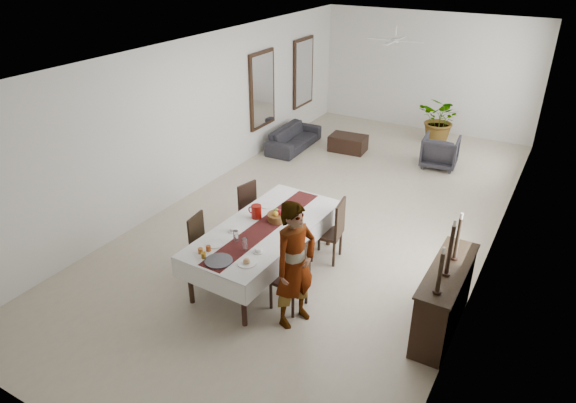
{
  "coord_description": "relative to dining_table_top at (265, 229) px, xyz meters",
  "views": [
    {
      "loc": [
        3.73,
        -8.17,
        4.87
      ],
      "look_at": [
        0.02,
        -1.71,
        1.05
      ],
      "focal_mm": 32.0,
      "sensor_mm": 36.0,
      "label": 1
    }
  ],
  "objects": [
    {
      "name": "chair_right_far_back",
      "position": [
        0.9,
        0.87,
        0.01
      ],
      "size": [
        0.11,
        0.47,
        0.6
      ],
      "primitive_type": "cube",
      "rotation": [
        0.0,
        0.0,
        1.71
      ],
      "color": "black",
      "rests_on": "chair_right_far_seat"
    },
    {
      "name": "wall_right",
      "position": [
        3.07,
        2.29,
        0.8
      ],
      "size": [
        0.02,
        12.0,
        3.2
      ],
      "primitive_type": "cube",
      "color": "silver",
      "rests_on": "floor"
    },
    {
      "name": "sideboard_body",
      "position": [
        2.85,
        0.04,
        -0.32
      ],
      "size": [
        0.43,
        1.61,
        0.96
      ],
      "primitive_type": "cube",
      "color": "black",
      "rests_on": "floor"
    },
    {
      "name": "sofa",
      "position": [
        -2.35,
        5.12,
        -0.53
      ],
      "size": [
        0.79,
        1.88,
        0.54
      ],
      "primitive_type": "imported",
      "rotation": [
        0.0,
        0.0,
        1.6
      ],
      "color": "#28262B",
      "rests_on": "floor"
    },
    {
      "name": "fan_rod",
      "position": [
        0.07,
        5.29,
        2.3
      ],
      "size": [
        0.04,
        0.04,
        0.2
      ],
      "primitive_type": "cylinder",
      "color": "silver",
      "rests_on": "ceiling"
    },
    {
      "name": "candlestick_near_candle",
      "position": [
        2.85,
        -0.55,
        0.8
      ],
      "size": [
        0.04,
        0.04,
        0.09
      ],
      "primitive_type": "cylinder",
      "color": "silver",
      "rests_on": "candlestick_near_shaft"
    },
    {
      "name": "chair_right_near_leg_fr",
      "position": [
        0.97,
        -0.41,
        -0.57
      ],
      "size": [
        0.05,
        0.05,
        0.46
      ],
      "primitive_type": "cylinder",
      "rotation": [
        0.0,
        0.0,
        -0.04
      ],
      "color": "black",
      "rests_on": "floor"
    },
    {
      "name": "table_leg_fr",
      "position": [
        0.45,
        -1.28,
        -0.42
      ],
      "size": [
        0.08,
        0.08,
        0.77
      ],
      "primitive_type": "cylinder",
      "rotation": [
        0.0,
        0.0,
        -0.03
      ],
      "color": "black",
      "rests_on": "floor"
    },
    {
      "name": "fruit_red",
      "position": [
        0.1,
        0.3,
        0.18
      ],
      "size": [
        0.1,
        0.1,
        0.1
      ],
      "primitive_type": "sphere",
      "color": "maroon",
      "rests_on": "fruit_basket"
    },
    {
      "name": "potted_plant",
      "position": [
        0.82,
        7.4,
        -0.18
      ],
      "size": [
        1.36,
        1.26,
        1.25
      ],
      "primitive_type": "imported",
      "rotation": [
        0.0,
        0.0,
        -0.3
      ],
      "color": "#2B5522",
      "rests_on": "floor"
    },
    {
      "name": "mirror_glass_near",
      "position": [
        -2.86,
        4.49,
        0.8
      ],
      "size": [
        0.01,
        0.9,
        1.7
      ],
      "primitive_type": "cube",
      "color": "silver",
      "rests_on": "mirror_frame_near"
    },
    {
      "name": "saucer_right",
      "position": [
        0.31,
        -0.67,
        0.05
      ],
      "size": [
        0.17,
        0.17,
        0.01
      ],
      "primitive_type": "cylinder",
      "color": "silver",
      "rests_on": "tablecloth_top"
    },
    {
      "name": "candlestick_far_candle",
      "position": [
        2.85,
        0.31,
        0.86
      ],
      "size": [
        0.04,
        0.04,
        0.09
      ],
      "primitive_type": "cylinder",
      "color": "silver",
      "rests_on": "candlestick_far_shaft"
    },
    {
      "name": "mirror_frame_far",
      "position": [
        -2.89,
        6.59,
        0.8
      ],
      "size": [
        0.06,
        1.05,
        1.85
      ],
      "primitive_type": "cube",
      "color": "black",
      "rests_on": "wall_left"
    },
    {
      "name": "tablecloth_top",
      "position": [
        0.0,
        0.0,
        0.03
      ],
      "size": [
        1.4,
        2.9,
        0.01
      ],
      "primitive_type": "cube",
      "rotation": [
        0.0,
        0.0,
        -0.03
      ],
      "color": "white",
      "rests_on": "dining_table_top"
    },
    {
      "name": "wall_front",
      "position": [
        0.07,
        -3.71,
        0.8
      ],
      "size": [
        6.0,
        0.02,
        3.2
      ],
      "primitive_type": "cube",
      "color": "silver",
      "rests_on": "floor"
    },
    {
      "name": "chair_right_far_seat",
      "position": [
        0.68,
        0.84,
        -0.31
      ],
      "size": [
        0.53,
        0.53,
        0.05
      ],
      "primitive_type": "cube",
      "rotation": [
        0.0,
        0.0,
        1.71
      ],
      "color": "black",
      "rests_on": "chair_right_far_leg_fl"
    },
    {
      "name": "fruit_basket",
      "position": [
        0.06,
        0.27,
        0.1
      ],
      "size": [
        0.33,
        0.33,
        0.11
      ],
      "primitive_type": "cylinder",
      "color": "brown",
      "rests_on": "tablecloth_top"
    },
    {
      "name": "chair_right_far_leg_bl",
      "position": [
        0.52,
        0.62,
        -0.57
      ],
      "size": [
        0.05,
        0.05,
        0.47
      ],
      "primitive_type": "cylinder",
      "rotation": [
        0.0,
        0.0,
        0.14
      ],
      "color": "black",
      "rests_on": "floor"
    },
    {
      "name": "tablecloth_drape_far",
      "position": [
        0.05,
        1.42,
        -0.13
      ],
      "size": [
        1.31,
        0.05,
        0.33
      ],
      "primitive_type": "cube",
      "rotation": [
        0.0,
        0.0,
        -0.03
      ],
      "color": "white",
      "rests_on": "dining_table_top"
    },
    {
      "name": "fan_blade_e",
      "position": [
        0.42,
        5.29,
        2.1
      ],
      "size": [
        0.55,
        0.1,
        0.01
      ],
      "primitive_type": "cube",
      "color": "white",
      "rests_on": "fan_hub"
    },
    {
      "name": "chair_left_near_leg_bl",
      "position": [
        -0.65,
        -0.27,
        -0.59
      ],
      "size": [
        0.05,
        0.05,
        0.42
      ],
      "primitive_type": "cylinder",
      "rotation": [
        0.0,
        0.0,
        0.12
      ],
      "color": "black",
      "rests_on": "floor"
    },
    {
      "name": "armchair",
      "position": [
        1.27,
        5.76,
        -0.43
      ],
      "size": [
        0.88,
        0.91,
        0.75
      ],
      "primitive_type": "imported",
      "rotation": [
        0.0,
        0.0,
        3.24
      ],
      "color": "#2C2A2F",
      "rests_on": "floor"
    },
    {
      "name": "chair_right_far_leg_br",
      "position": [
        0.47,
        1.0,
        -0.57
      ],
      "size": [
        0.05,
        0.05,
        0.47
      ],
      "primitive_type": "cylinder",
      "rotation": [
        0.0,
        0.0,
        0.14
      ],
      "color": "black",
      "rests_on": "floor"
    },
    {
      "name": "candlestick_mid_candle",
      "position": [
        2.85,
        -0.12,
        0.97
      ],
      "size": [
        0.04,
        0.04,
        0.09
      ],
      "primitive_type": "cylinder",
      "color": "beige",
      "rests_on": "candlestick_mid_shaft"
    },
    {
      "name": "saucer_left",
      "position": [
        -0.34,
        -0.38,
        0.05
      ],
      "size": [
        0.17,
        0.17,
        0.01
      ],
      "primitive_type": "cylinder",
      "color": "white",
      "rests_on": "tablecloth_top"
    },
    {
      "name": "chair_right_near_seat",
      "position": [
        0.77,
        -0.59,
        -0.32
      ],
      "size": [
        0.48,
        0.48,
        0.05
      ],
      "primitive_type": "cube",
      "rotation": [
        0.0,
        0.0,
        1.53
      ],
      "color": "black",
      "rests_on": "chair_right_near_leg_fl"
    },
    {
      "name": "candlestick_far_shaft",
      "position": [
        2.85,
        0.31,
        0.52
      ],
      "size": [
        0.05,
        0.05,
        0.59
      ],
      "primitive_type": "cylinder",
      "color": "black",
      "rests_on": "candlestick_far_base"
    },
    {
      "name": "chair_left_near_leg_fl",
      "position": [
        -1.0,
        -0.31,
        -0.59
      ],
      "size": [
        0.05,
        0.05,
        0.42
      ],
      "primitive_type": "cylinder",
      "rotation": [
        0.0,
        0.0,
        0.12
      ],
      "color": "black",
      "rests_on": "floor"
    },
    {
      "name": "fan_blade_w",
      "position": [
        -0.28,
        5.29,
        2.1
      ],
      "size": [
        0.55,
        0.1,
        0.01
      ],
      "primitive_type": "cube",
      "color": "white",
      "rests_on": "fan_hub"
    },
    {
      "name": "chair_left_far_leg_fr",
      "position": [
        -0.95,
        0.7,
        -0.59
      ],
      "size": [
        0.05,
        0.05,
        0.43
      ],
      "primitive_type": "cylinder",
      "rotation": [
        0.0,
        0.0,
        -0.23
      ],
      "color": "black",
      "rests_on": "floor"
    },
    {
      "name": "fan_hub",
      "position": [
        0.07,
        5.29,
        2.1
      ],
      "size": [
        0.16,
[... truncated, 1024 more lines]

